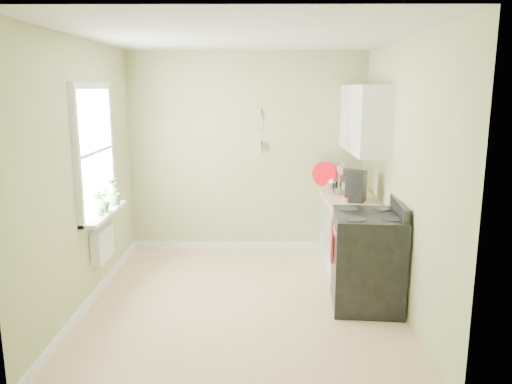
{
  "coord_description": "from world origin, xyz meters",
  "views": [
    {
      "loc": [
        0.17,
        -4.93,
        2.21
      ],
      "look_at": [
        0.13,
        0.55,
        1.07
      ],
      "focal_mm": 35.0,
      "sensor_mm": 36.0,
      "label": 1
    }
  ],
  "objects_px": {
    "stove": "(367,259)",
    "coffee_maker": "(356,187)",
    "stand_mixer": "(345,181)",
    "kettle": "(332,187)"
  },
  "relations": [
    {
      "from": "stand_mixer",
      "to": "coffee_maker",
      "type": "height_order",
      "value": "stand_mixer"
    },
    {
      "from": "stand_mixer",
      "to": "kettle",
      "type": "bearing_deg",
      "value": -148.74
    },
    {
      "from": "stove",
      "to": "coffee_maker",
      "type": "distance_m",
      "value": 1.03
    },
    {
      "from": "coffee_maker",
      "to": "stove",
      "type": "bearing_deg",
      "value": -91.25
    },
    {
      "from": "kettle",
      "to": "coffee_maker",
      "type": "bearing_deg",
      "value": -58.15
    },
    {
      "from": "stove",
      "to": "kettle",
      "type": "height_order",
      "value": "kettle"
    },
    {
      "from": "stand_mixer",
      "to": "kettle",
      "type": "xyz_separation_m",
      "value": [
        -0.18,
        -0.11,
        -0.06
      ]
    },
    {
      "from": "stand_mixer",
      "to": "coffee_maker",
      "type": "distance_m",
      "value": 0.48
    },
    {
      "from": "stove",
      "to": "stand_mixer",
      "type": "relative_size",
      "value": 2.89
    },
    {
      "from": "kettle",
      "to": "stand_mixer",
      "type": "bearing_deg",
      "value": 31.26
    }
  ]
}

